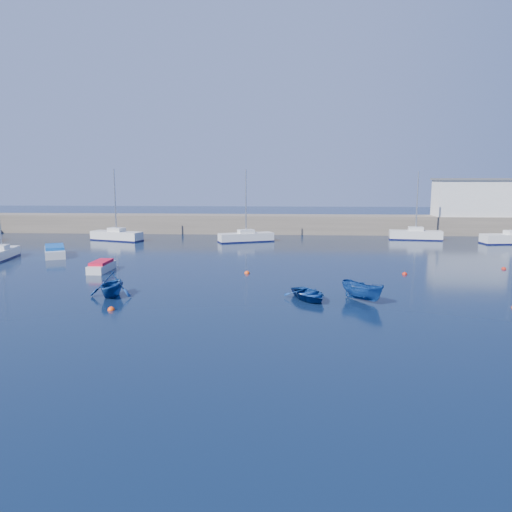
# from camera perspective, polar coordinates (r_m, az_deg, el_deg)

# --- Properties ---
(ground) EXTENTS (220.00, 220.00, 0.00)m
(ground) POSITION_cam_1_polar(r_m,az_deg,el_deg) (27.52, -4.99, -8.24)
(ground) COLOR black
(ground) RESTS_ON ground
(back_wall) EXTENTS (96.00, 4.50, 2.60)m
(back_wall) POSITION_cam_1_polar(r_m,az_deg,el_deg) (72.41, 0.25, 3.67)
(back_wall) COLOR #6D6253
(back_wall) RESTS_ON ground
(harbor_office) EXTENTS (10.00, 4.00, 5.00)m
(harbor_office) POSITION_cam_1_polar(r_m,az_deg,el_deg) (76.63, 23.40, 6.07)
(harbor_office) COLOR silver
(harbor_office) RESTS_ON back_wall
(sailboat_3) EXTENTS (2.20, 5.50, 7.15)m
(sailboat_3) POSITION_cam_1_polar(r_m,az_deg,el_deg) (55.79, -27.02, 0.26)
(sailboat_3) COLOR silver
(sailboat_3) RESTS_ON ground
(sailboat_5) EXTENTS (7.13, 4.01, 9.07)m
(sailboat_5) POSITION_cam_1_polar(r_m,az_deg,el_deg) (66.53, -15.64, 2.28)
(sailboat_5) COLOR silver
(sailboat_5) RESTS_ON ground
(sailboat_6) EXTENTS (7.10, 4.41, 9.01)m
(sailboat_6) POSITION_cam_1_polar(r_m,az_deg,el_deg) (62.89, -1.15, 2.20)
(sailboat_6) COLOR silver
(sailboat_6) RESTS_ON ground
(sailboat_7) EXTENTS (6.76, 2.61, 8.75)m
(sailboat_7) POSITION_cam_1_polar(r_m,az_deg,el_deg) (68.14, 17.76, 2.35)
(sailboat_7) COLOR silver
(sailboat_7) RESTS_ON ground
(motorboat_1) EXTENTS (1.32, 3.76, 0.92)m
(motorboat_1) POSITION_cam_1_polar(r_m,az_deg,el_deg) (45.40, -17.25, -1.13)
(motorboat_1) COLOR silver
(motorboat_1) RESTS_ON ground
(motorboat_2) EXTENTS (4.06, 5.64, 1.10)m
(motorboat_2) POSITION_cam_1_polar(r_m,az_deg,el_deg) (55.57, -22.01, 0.52)
(motorboat_2) COLOR silver
(motorboat_2) RESTS_ON ground
(dinghy_center) EXTENTS (3.87, 4.36, 0.75)m
(dinghy_center) POSITION_cam_1_polar(r_m,az_deg,el_deg) (33.63, 6.07, -4.37)
(dinghy_center) COLOR navy
(dinghy_center) RESTS_ON ground
(dinghy_left) EXTENTS (2.92, 3.36, 1.75)m
(dinghy_left) POSITION_cam_1_polar(r_m,az_deg,el_deg) (35.66, -16.19, -3.09)
(dinghy_left) COLOR navy
(dinghy_left) RESTS_ON ground
(dinghy_right) EXTENTS (3.17, 3.47, 1.33)m
(dinghy_right) POSITION_cam_1_polar(r_m,az_deg,el_deg) (33.74, 12.09, -3.98)
(dinghy_right) COLOR navy
(dinghy_right) RESTS_ON ground
(buoy_0) EXTENTS (0.44, 0.44, 0.44)m
(buoy_0) POSITION_cam_1_polar(r_m,az_deg,el_deg) (32.27, -16.21, -5.96)
(buoy_0) COLOR #F8420D
(buoy_0) RESTS_ON ground
(buoy_1) EXTENTS (0.43, 0.43, 0.43)m
(buoy_1) POSITION_cam_1_polar(r_m,az_deg,el_deg) (43.82, 16.62, -2.04)
(buoy_1) COLOR red
(buoy_1) RESTS_ON ground
(buoy_3) EXTENTS (0.46, 0.46, 0.46)m
(buoy_3) POSITION_cam_1_polar(r_m,az_deg,el_deg) (42.44, -1.03, -2.01)
(buoy_3) COLOR #F8420D
(buoy_3) RESTS_ON ground
(buoy_4) EXTENTS (0.41, 0.41, 0.41)m
(buoy_4) POSITION_cam_1_polar(r_m,az_deg,el_deg) (49.54, 26.46, -1.36)
(buoy_4) COLOR red
(buoy_4) RESTS_ON ground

